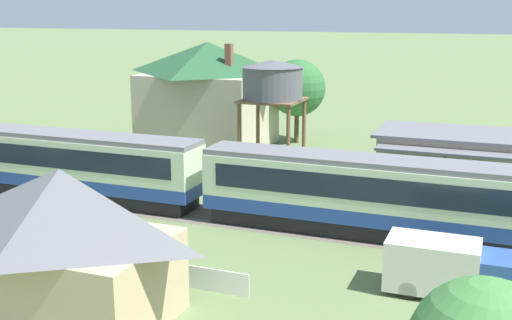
# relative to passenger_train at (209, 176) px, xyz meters

# --- Properties ---
(ground_plane) EXTENTS (600.00, 600.00, 0.00)m
(ground_plane) POSITION_rel_passenger_train_xyz_m (4.90, 0.37, -2.38)
(ground_plane) COLOR #607547
(passenger_train) EXTENTS (86.83, 2.94, 4.29)m
(passenger_train) POSITION_rel_passenger_train_xyz_m (0.00, 0.00, 0.00)
(passenger_train) COLOR #234293
(passenger_train) RESTS_ON ground_plane
(railway_track) EXTENTS (129.42, 3.60, 0.04)m
(railway_track) POSITION_rel_passenger_train_xyz_m (3.78, -0.00, -2.37)
(railway_track) COLOR #665B51
(railway_track) RESTS_ON ground_plane
(station_building) EXTENTS (9.34, 7.42, 4.21)m
(station_building) POSITION_rel_passenger_train_xyz_m (12.79, 9.63, -0.24)
(station_building) COLOR #BCB293
(station_building) RESTS_ON ground_plane
(station_house_dark_green_roof) EXTENTS (10.93, 9.71, 9.15)m
(station_house_dark_green_roof) POSITION_rel_passenger_train_xyz_m (-8.55, 17.98, 2.35)
(station_house_dark_green_roof) COLOR #BCB293
(station_house_dark_green_roof) RESTS_ON ground_plane
(water_tower) EXTENTS (4.48, 4.48, 8.44)m
(water_tower) POSITION_rel_passenger_train_xyz_m (0.38, 9.92, 4.49)
(water_tower) COLOR brown
(water_tower) RESTS_ON ground_plane
(cottage_grey_roof_2) EXTENTS (8.58, 5.71, 6.10)m
(cottage_grey_roof_2) POSITION_rel_passenger_train_xyz_m (0.41, -13.78, 0.79)
(cottage_grey_roof_2) COLOR tan
(cottage_grey_roof_2) RESTS_ON ground_plane
(delivery_truck_blue) EXTENTS (5.53, 2.27, 2.40)m
(delivery_truck_blue) POSITION_rel_passenger_train_xyz_m (14.21, -6.22, -1.14)
(delivery_truck_blue) COLOR #2D519E
(delivery_truck_blue) RESTS_ON ground_plane
(yard_tree_1) EXTENTS (5.10, 5.10, 7.56)m
(yard_tree_1) POSITION_rel_passenger_train_xyz_m (-1.64, 22.05, 2.62)
(yard_tree_1) COLOR #4C3823
(yard_tree_1) RESTS_ON ground_plane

